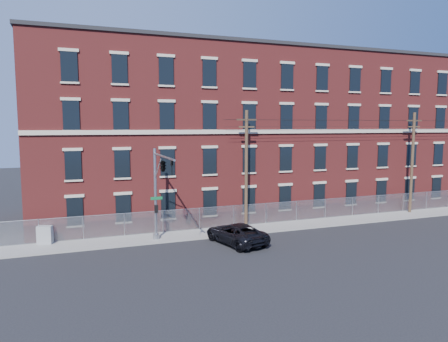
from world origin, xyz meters
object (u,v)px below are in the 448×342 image
utility_pole_near (246,167)px  utility_cabinet (45,235)px  traffic_signal_mast (161,174)px  pickup_truck (236,233)px

utility_pole_near → utility_cabinet: 16.62m
utility_pole_near → utility_cabinet: bearing=178.6°
traffic_signal_mast → pickup_truck: size_ratio=1.26×
traffic_signal_mast → utility_cabinet: bearing=154.4°
utility_cabinet → traffic_signal_mast: bearing=-7.3°
utility_pole_near → traffic_signal_mast: bearing=-156.9°
traffic_signal_mast → utility_pole_near: utility_pole_near is taller
utility_cabinet → pickup_truck: bearing=0.4°
utility_pole_near → pickup_truck: utility_pole_near is taller
pickup_truck → utility_cabinet: size_ratio=4.13×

